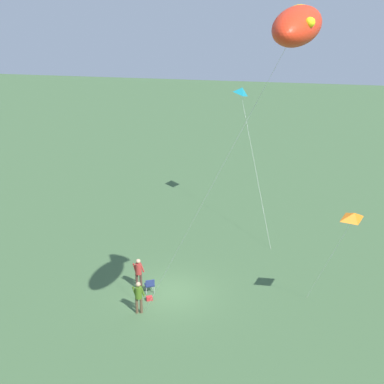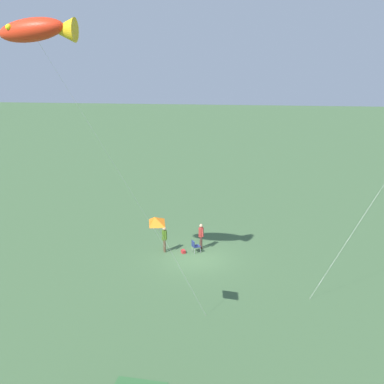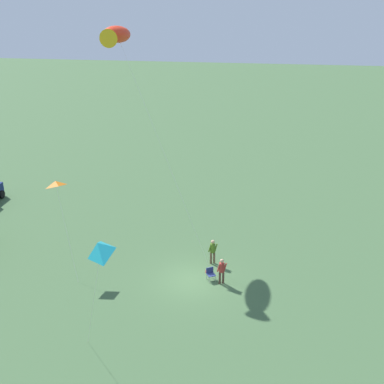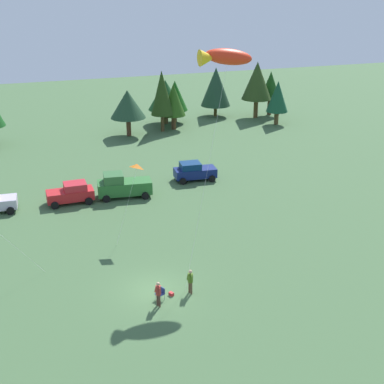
# 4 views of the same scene
# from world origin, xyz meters

# --- Properties ---
(ground_plane) EXTENTS (160.00, 160.00, 0.00)m
(ground_plane) POSITION_xyz_m (0.00, 0.00, 0.00)
(ground_plane) COLOR #40613A
(person_kite_flyer) EXTENTS (0.42, 0.63, 1.74)m
(person_kite_flyer) POSITION_xyz_m (2.22, -1.08, 1.02)
(person_kite_flyer) COLOR brown
(person_kite_flyer) RESTS_ON ground
(folding_chair) EXTENTS (0.65, 0.65, 0.82)m
(folding_chair) POSITION_xyz_m (0.20, -1.12, 0.49)
(folding_chair) COLOR navy
(folding_chair) RESTS_ON ground
(person_spectator) EXTENTS (0.42, 0.63, 1.74)m
(person_spectator) POSITION_xyz_m (-0.15, -1.84, 1.02)
(person_spectator) COLOR #4B3027
(person_spectator) RESTS_ON ground
(backpack_on_grass) EXTENTS (0.34, 0.39, 0.22)m
(backpack_on_grass) POSITION_xyz_m (0.96, -0.93, 0.11)
(backpack_on_grass) COLOR red
(backpack_on_grass) RESTS_ON ground
(kite_large_fish) EXTENTS (7.35, 7.81, 14.81)m
(kite_large_fish) POSITION_xyz_m (7.02, 5.99, 14.06)
(kite_large_fish) COLOR red
(kite_large_fish) RESTS_ON ground
(kite_delta_teal) EXTENTS (6.38, 3.47, 9.29)m
(kite_delta_teal) POSITION_xyz_m (-12.19, 1.98, 8.93)
(kite_delta_teal) COLOR teal
(kite_delta_teal) RESTS_ON ground
(kite_delta_orange) EXTENTS (2.89, 2.35, 5.95)m
(kite_delta_orange) POSITION_xyz_m (1.18, 8.82, 5.67)
(kite_delta_orange) COLOR orange
(kite_delta_orange) RESTS_ON ground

